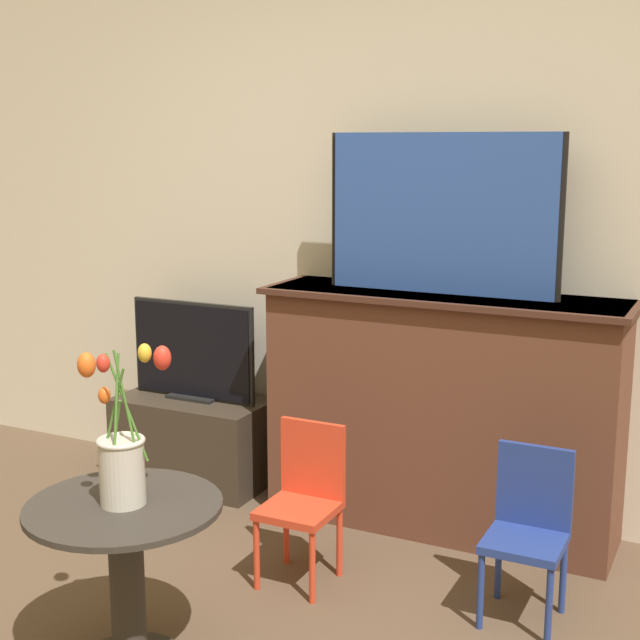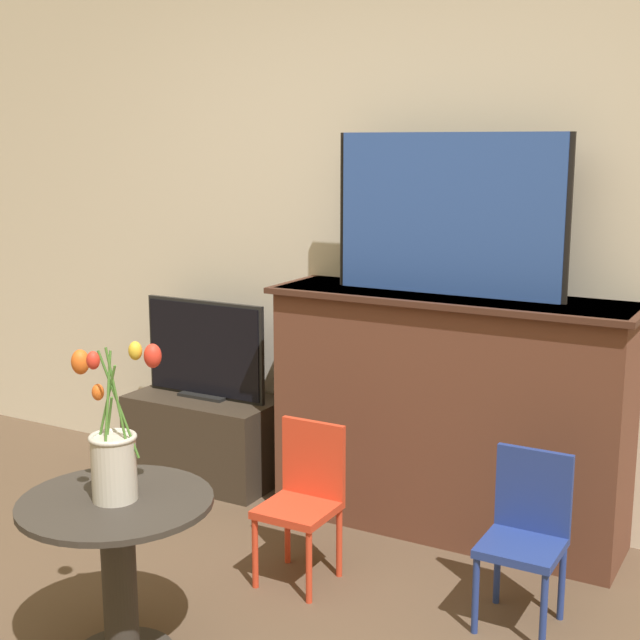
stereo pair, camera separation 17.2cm
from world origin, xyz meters
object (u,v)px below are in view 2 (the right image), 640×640
(chair_blue, at_px, (526,529))
(vase_tulips, at_px, (114,451))
(tv_monitor, at_px, (205,351))
(chair_red, at_px, (304,494))
(painting, at_px, (448,214))

(chair_blue, bearing_deg, vase_tulips, -140.25)
(tv_monitor, distance_m, chair_blue, 1.89)
(tv_monitor, relative_size, chair_red, 1.10)
(painting, distance_m, chair_blue, 1.30)
(painting, height_order, chair_red, painting)
(tv_monitor, bearing_deg, painting, 1.25)
(painting, xyz_separation_m, chair_blue, (0.55, -0.58, -1.03))
(chair_blue, bearing_deg, tv_monitor, 162.66)
(painting, distance_m, chair_red, 1.27)
(painting, bearing_deg, chair_red, -112.89)
(tv_monitor, height_order, chair_blue, tv_monitor)
(chair_red, height_order, chair_blue, same)
(vase_tulips, bearing_deg, painting, 70.56)
(chair_red, relative_size, chair_blue, 1.00)
(painting, distance_m, vase_tulips, 1.69)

